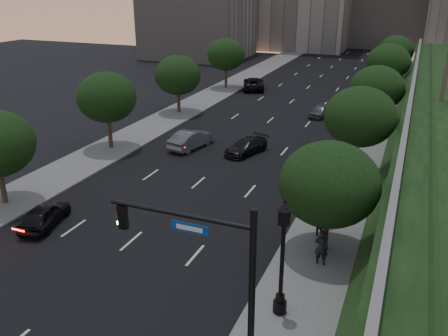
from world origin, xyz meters
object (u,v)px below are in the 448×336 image
at_px(sedan_near_left, 45,215).
at_px(sedan_far_right, 321,111).
at_px(traffic_signal_mast, 222,289).
at_px(street_lamp, 282,263).
at_px(sedan_near_right, 246,146).
at_px(pedestrian_c, 326,217).
at_px(sedan_mid_left, 191,139).
at_px(sedan_far_left, 254,84).
at_px(pedestrian_b, 321,220).
at_px(pedestrian_a, 321,247).

bearing_deg(sedan_near_left, sedan_far_right, -121.73).
relative_size(traffic_signal_mast, street_lamp, 1.25).
distance_m(street_lamp, sedan_far_right, 33.83).
bearing_deg(sedan_near_right, sedan_near_left, -93.95).
height_order(sedan_far_right, pedestrian_c, pedestrian_c).
relative_size(sedan_mid_left, sedan_far_left, 0.83).
height_order(sedan_mid_left, pedestrian_c, pedestrian_c).
bearing_deg(sedan_far_right, pedestrian_b, -66.73).
height_order(street_lamp, sedan_mid_left, street_lamp).
xyz_separation_m(street_lamp, sedan_mid_left, (-13.40, 18.81, -1.84)).
xyz_separation_m(sedan_far_left, pedestrian_b, (16.38, -36.33, 0.29)).
relative_size(sedan_far_left, pedestrian_c, 3.80).
xyz_separation_m(traffic_signal_mast, sedan_far_right, (-3.78, 37.34, -3.01)).
distance_m(sedan_near_right, pedestrian_a, 17.43).
relative_size(pedestrian_b, pedestrian_c, 1.24).
relative_size(sedan_near_right, sedan_far_right, 1.14).
height_order(sedan_mid_left, sedan_near_right, sedan_mid_left).
relative_size(sedan_mid_left, pedestrian_b, 2.54).
distance_m(sedan_far_left, pedestrian_b, 39.85).
height_order(sedan_far_left, pedestrian_b, pedestrian_b).
relative_size(traffic_signal_mast, pedestrian_c, 4.55).
bearing_deg(traffic_signal_mast, pedestrian_b, 82.92).
xyz_separation_m(traffic_signal_mast, street_lamp, (1.11, 3.92, -1.04)).
height_order(pedestrian_a, pedestrian_c, pedestrian_a).
bearing_deg(sedan_near_left, pedestrian_a, 173.43).
relative_size(sedan_mid_left, sedan_near_right, 1.08).
height_order(traffic_signal_mast, pedestrian_c, traffic_signal_mast).
bearing_deg(sedan_near_right, street_lamp, -47.65).
relative_size(street_lamp, sedan_near_right, 1.26).
height_order(sedan_mid_left, pedestrian_a, pedestrian_a).
xyz_separation_m(sedan_mid_left, sedan_far_left, (-2.69, 24.92, 0.02)).
bearing_deg(sedan_near_right, pedestrian_a, -39.02).
height_order(street_lamp, sedan_near_right, street_lamp).
relative_size(street_lamp, pedestrian_a, 2.93).
distance_m(sedan_near_left, sedan_near_right, 17.94).
bearing_deg(pedestrian_a, pedestrian_b, -75.68).
bearing_deg(sedan_near_right, sedan_mid_left, -156.80).
height_order(sedan_near_left, pedestrian_c, pedestrian_c).
bearing_deg(sedan_far_left, sedan_far_right, 117.77).
bearing_deg(pedestrian_c, pedestrian_b, 47.59).
distance_m(sedan_far_left, pedestrian_c, 39.09).
distance_m(street_lamp, sedan_near_left, 15.67).
height_order(sedan_far_left, sedan_near_right, sedan_far_left).
distance_m(traffic_signal_mast, sedan_far_right, 37.65).
xyz_separation_m(street_lamp, sedan_near_right, (-8.41, 19.20, -1.99)).
relative_size(sedan_near_right, pedestrian_c, 2.91).
height_order(traffic_signal_mast, sedan_near_left, traffic_signal_mast).
relative_size(traffic_signal_mast, pedestrian_b, 3.68).
bearing_deg(sedan_far_left, sedan_near_left, 71.48).
relative_size(sedan_mid_left, pedestrian_c, 3.14).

